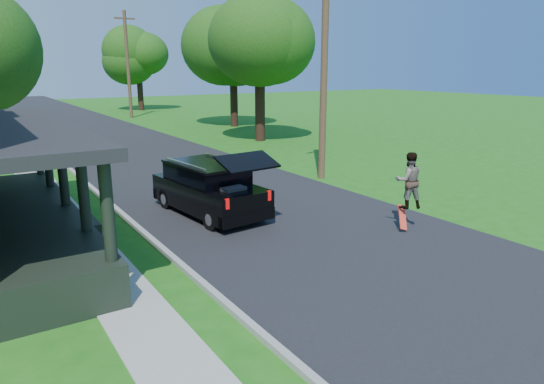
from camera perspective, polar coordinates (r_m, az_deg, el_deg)
ground at (r=11.80m, az=12.71°, el=-8.26°), size 140.00×140.00×0.00m
street at (r=29.00m, az=-16.51°, el=4.95°), size 8.00×120.00×0.02m
curb at (r=28.17m, az=-24.43°, el=3.99°), size 0.15×120.00×0.12m
sidewalk at (r=28.01m, az=-27.55°, el=3.59°), size 1.30×120.00×0.03m
black_suv at (r=15.20m, az=-7.39°, el=0.42°), size 2.21×4.81×2.17m
skateboarder at (r=14.07m, az=15.77°, el=1.33°), size 0.95×0.87×1.60m
skateboard at (r=14.19m, az=15.09°, el=-2.96°), size 0.53×0.54×0.64m
tree_right_near at (r=30.52m, az=-1.58°, el=16.93°), size 7.13×6.80×8.97m
tree_right_mid at (r=38.36m, az=-4.72°, el=17.59°), size 6.87×6.67×10.04m
tree_right_far at (r=54.94m, az=-15.58°, el=15.37°), size 6.54×6.19×8.80m
utility_pole_near at (r=19.86m, az=6.19°, el=15.60°), size 1.67×0.64×9.52m
utility_pole_far at (r=46.70m, az=-16.61°, el=14.29°), size 1.84×0.31×9.35m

